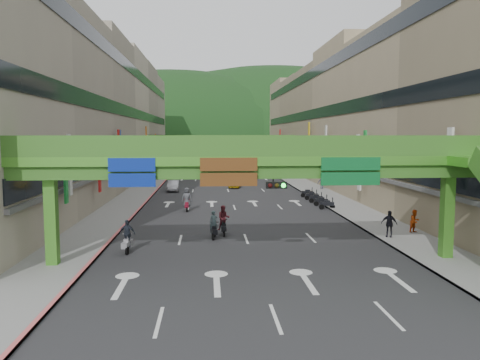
% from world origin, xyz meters
% --- Properties ---
extents(ground, '(320.00, 320.00, 0.00)m').
position_xyz_m(ground, '(0.00, 0.00, 0.00)').
color(ground, black).
rests_on(ground, ground).
extents(road_slab, '(18.00, 140.00, 0.02)m').
position_xyz_m(road_slab, '(0.00, 50.00, 0.01)').
color(road_slab, '#28282B').
rests_on(road_slab, ground).
extents(sidewalk_left, '(4.00, 140.00, 0.15)m').
position_xyz_m(sidewalk_left, '(-11.00, 50.00, 0.07)').
color(sidewalk_left, gray).
rests_on(sidewalk_left, ground).
extents(sidewalk_right, '(4.00, 140.00, 0.15)m').
position_xyz_m(sidewalk_right, '(11.00, 50.00, 0.07)').
color(sidewalk_right, gray).
rests_on(sidewalk_right, ground).
extents(curb_left, '(0.20, 140.00, 0.18)m').
position_xyz_m(curb_left, '(-9.10, 50.00, 0.09)').
color(curb_left, '#CC5959').
rests_on(curb_left, ground).
extents(curb_right, '(0.20, 140.00, 0.18)m').
position_xyz_m(curb_right, '(9.10, 50.00, 0.09)').
color(curb_right, gray).
rests_on(curb_right, ground).
extents(building_row_left, '(12.80, 95.00, 19.00)m').
position_xyz_m(building_row_left, '(-18.93, 50.00, 9.46)').
color(building_row_left, '#9E937F').
rests_on(building_row_left, ground).
extents(building_row_right, '(12.80, 95.00, 19.00)m').
position_xyz_m(building_row_right, '(18.93, 50.00, 9.46)').
color(building_row_right, gray).
rests_on(building_row_right, ground).
extents(overpass_near, '(28.00, 12.27, 7.10)m').
position_xyz_m(overpass_near, '(0.93, 5.38, 5.21)').
color(overpass_near, '#4C9E2D').
rests_on(overpass_near, ground).
extents(overpass_far, '(28.00, 2.20, 7.10)m').
position_xyz_m(overpass_far, '(0.00, 65.00, 5.40)').
color(overpass_far, '#4C9E2D').
rests_on(overpass_far, ground).
extents(hill_left, '(168.00, 140.00, 112.00)m').
position_xyz_m(hill_left, '(-15.00, 160.00, 0.00)').
color(hill_left, '#1C4419').
rests_on(hill_left, ground).
extents(hill_right, '(208.00, 176.00, 128.00)m').
position_xyz_m(hill_right, '(25.00, 180.00, 0.00)').
color(hill_right, '#1C4419').
rests_on(hill_right, ground).
extents(bunting_string, '(26.00, 0.36, 0.47)m').
position_xyz_m(bunting_string, '(0.00, 30.00, 5.96)').
color(bunting_string, black).
rests_on(bunting_string, ground).
extents(scooter_rider_near, '(0.66, 1.60, 1.94)m').
position_xyz_m(scooter_rider_near, '(-2.21, 12.30, 0.89)').
color(scooter_rider_near, black).
rests_on(scooter_rider_near, ground).
extents(scooter_rider_mid, '(0.88, 1.60, 2.14)m').
position_xyz_m(scooter_rider_mid, '(-1.48, 13.39, 1.11)').
color(scooter_rider_mid, black).
rests_on(scooter_rider_mid, ground).
extents(scooter_rider_left, '(1.03, 1.60, 2.03)m').
position_xyz_m(scooter_rider_left, '(-7.50, 8.78, 1.02)').
color(scooter_rider_left, gray).
rests_on(scooter_rider_left, ground).
extents(scooter_rider_far, '(0.92, 1.60, 2.22)m').
position_xyz_m(scooter_rider_far, '(-4.57, 24.15, 1.14)').
color(scooter_rider_far, maroon).
rests_on(scooter_rider_far, ground).
extents(parked_scooter_row, '(1.60, 9.41, 1.08)m').
position_xyz_m(parked_scooter_row, '(8.80, 28.59, 0.52)').
color(parked_scooter_row, black).
rests_on(parked_scooter_row, ground).
extents(car_silver, '(1.55, 4.08, 1.33)m').
position_xyz_m(car_silver, '(-7.00, 40.02, 0.67)').
color(car_silver, '#B8B8C1').
rests_on(car_silver, ground).
extents(car_yellow, '(2.05, 3.89, 1.26)m').
position_xyz_m(car_yellow, '(1.05, 43.38, 0.63)').
color(car_yellow, gold).
rests_on(car_yellow, ground).
extents(pedestrian_red, '(0.98, 0.89, 1.64)m').
position_xyz_m(pedestrian_red, '(12.20, 12.66, 0.82)').
color(pedestrian_red, '#C03E0D').
rests_on(pedestrian_red, ground).
extents(pedestrian_dark, '(1.14, 0.94, 1.83)m').
position_xyz_m(pedestrian_dark, '(9.80, 11.37, 0.91)').
color(pedestrian_dark, black).
rests_on(pedestrian_dark, ground).
extents(pedestrian_blue, '(1.02, 0.87, 1.84)m').
position_xyz_m(pedestrian_blue, '(12.20, 40.00, 0.92)').
color(pedestrian_blue, '#333751').
rests_on(pedestrian_blue, ground).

